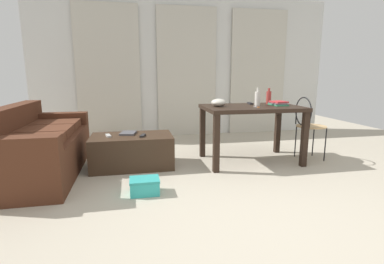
% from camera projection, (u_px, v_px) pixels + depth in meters
% --- Properties ---
extents(ground_plane, '(8.45, 8.45, 0.00)m').
position_uv_depth(ground_plane, '(217.00, 167.00, 3.71)').
color(ground_plane, '#B2A893').
extents(wall_back, '(5.62, 0.10, 2.60)m').
position_uv_depth(wall_back, '(186.00, 67.00, 5.53)').
color(wall_back, silver).
rests_on(wall_back, ground).
extents(curtains, '(4.00, 0.03, 2.39)m').
position_uv_depth(curtains, '(187.00, 73.00, 5.47)').
color(curtains, beige).
rests_on(curtains, ground).
extents(couch, '(0.84, 1.89, 0.80)m').
position_uv_depth(couch, '(38.00, 148.00, 3.38)').
color(couch, '#4C2819').
rests_on(couch, ground).
extents(coffee_table, '(1.01, 0.59, 0.41)m').
position_uv_depth(coffee_table, '(132.00, 151.00, 3.67)').
color(coffee_table, '#382619').
rests_on(coffee_table, ground).
extents(craft_table, '(1.26, 0.81, 0.75)m').
position_uv_depth(craft_table, '(251.00, 114.00, 3.83)').
color(craft_table, black).
rests_on(craft_table, ground).
extents(wire_chair, '(0.40, 0.40, 0.87)m').
position_uv_depth(wire_chair, '(307.00, 121.00, 3.94)').
color(wire_chair, tan).
rests_on(wire_chair, ground).
extents(bottle_near, '(0.07, 0.07, 0.24)m').
position_uv_depth(bottle_near, '(257.00, 98.00, 3.85)').
color(bottle_near, beige).
rests_on(bottle_near, craft_table).
extents(bottle_far, '(0.07, 0.07, 0.22)m').
position_uv_depth(bottle_far, '(269.00, 97.00, 4.09)').
color(bottle_far, '#99332D').
rests_on(bottle_far, craft_table).
extents(bowl, '(0.19, 0.19, 0.10)m').
position_uv_depth(bowl, '(219.00, 103.00, 3.74)').
color(bowl, beige).
rests_on(bowl, craft_table).
extents(book_stack, '(0.20, 0.29, 0.06)m').
position_uv_depth(book_stack, '(278.00, 103.00, 3.89)').
color(book_stack, '#2D7F56').
rests_on(book_stack, craft_table).
extents(tv_remote_on_table, '(0.07, 0.18, 0.02)m').
position_uv_depth(tv_remote_on_table, '(250.00, 103.00, 4.05)').
color(tv_remote_on_table, '#232326').
rests_on(tv_remote_on_table, craft_table).
extents(scissors, '(0.05, 0.11, 0.00)m').
position_uv_depth(scissors, '(257.00, 107.00, 3.66)').
color(scissors, '#9EA0A5').
rests_on(scissors, craft_table).
extents(tv_remote_primary, '(0.08, 0.16, 0.02)m').
position_uv_depth(tv_remote_primary, '(108.00, 136.00, 3.58)').
color(tv_remote_primary, '#B7B7B2').
rests_on(tv_remote_primary, coffee_table).
extents(tv_remote_secondary, '(0.08, 0.15, 0.02)m').
position_uv_depth(tv_remote_secondary, '(143.00, 136.00, 3.57)').
color(tv_remote_secondary, '#232326').
rests_on(tv_remote_secondary, coffee_table).
extents(magazine, '(0.22, 0.27, 0.02)m').
position_uv_depth(magazine, '(128.00, 133.00, 3.72)').
color(magazine, '#4C4C51').
rests_on(magazine, coffee_table).
extents(shoebox, '(0.29, 0.23, 0.16)m').
position_uv_depth(shoebox, '(145.00, 186.00, 2.85)').
color(shoebox, '#33B2AD').
rests_on(shoebox, ground).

